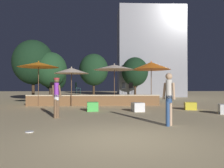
{
  "coord_description": "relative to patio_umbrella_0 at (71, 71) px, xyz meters",
  "views": [
    {
      "loc": [
        -0.53,
        -5.39,
        1.31
      ],
      "look_at": [
        0.0,
        7.07,
        1.48
      ],
      "focal_mm": 35.0,
      "sensor_mm": 36.0,
      "label": 1
    }
  ],
  "objects": [
    {
      "name": "patio_umbrella_1",
      "position": [
        2.96,
        0.39,
        0.28
      ],
      "size": [
        2.9,
        2.9,
        2.96
      ],
      "color": "brown",
      "rests_on": "ground"
    },
    {
      "name": "wooden_deck",
      "position": [
        1.49,
        1.5,
        -2.07
      ],
      "size": [
        9.26,
        2.7,
        0.76
      ],
      "color": "brown",
      "rests_on": "ground"
    },
    {
      "name": "background_tree_2",
      "position": [
        1.03,
        11.77,
        1.0
      ],
      "size": [
        3.53,
        3.53,
        5.36
      ],
      "color": "#3D2B1C",
      "rests_on": "ground"
    },
    {
      "name": "person_0",
      "position": [
        0.18,
        -5.65,
        -1.46
      ],
      "size": [
        0.47,
        0.28,
        1.7
      ],
      "rotation": [
        0.0,
        0.0,
        4.31
      ],
      "color": "brown",
      "rests_on": "ground"
    },
    {
      "name": "bistro_chair_3",
      "position": [
        4.42,
        2.32,
        -1.11
      ],
      "size": [
        0.45,
        0.46,
        0.9
      ],
      "rotation": [
        0.0,
        0.0,
        0.44
      ],
      "color": "#2D3338",
      "rests_on": "wooden_deck"
    },
    {
      "name": "cube_seat_1",
      "position": [
        7.16,
        -2.65,
        -2.2
      ],
      "size": [
        0.74,
        0.74,
        0.44
      ],
      "rotation": [
        0.0,
        0.0,
        -0.22
      ],
      "color": "yellow",
      "rests_on": "ground"
    },
    {
      "name": "bistro_chair_2",
      "position": [
        0.13,
        2.03,
        -1.11
      ],
      "size": [
        0.45,
        0.45,
        0.9
      ],
      "rotation": [
        0.0,
        0.0,
        1.96
      ],
      "color": "#1E4C47",
      "rests_on": "wooden_deck"
    },
    {
      "name": "background_tree_0",
      "position": [
        -2.83,
        6.03,
        0.52
      ],
      "size": [
        3.06,
        3.06,
        4.63
      ],
      "color": "#3D2B1C",
      "rests_on": "ground"
    },
    {
      "name": "ground_plane",
      "position": [
        2.67,
        -9.6,
        -2.42
      ],
      "size": [
        120.0,
        120.0,
        0.0
      ],
      "primitive_type": "plane",
      "color": "#D1B784"
    },
    {
      "name": "background_tree_4",
      "position": [
        -4.55,
        6.3,
        1.26
      ],
      "size": [
        3.9,
        3.9,
        5.83
      ],
      "color": "#3D2B1C",
      "rests_on": "ground"
    },
    {
      "name": "patio_umbrella_2",
      "position": [
        -2.27,
        0.16,
        0.42
      ],
      "size": [
        2.75,
        2.75,
        3.1
      ],
      "color": "brown",
      "rests_on": "ground"
    },
    {
      "name": "cube_seat_2",
      "position": [
        4.0,
        -3.48,
        -2.18
      ],
      "size": [
        0.68,
        0.68,
        0.47
      ],
      "rotation": [
        0.0,
        0.0,
        0.2
      ],
      "color": "white",
      "rests_on": "ground"
    },
    {
      "name": "cube_seat_0",
      "position": [
        1.59,
        -3.16,
        -2.17
      ],
      "size": [
        0.64,
        0.64,
        0.49
      ],
      "rotation": [
        0.0,
        0.0,
        0.1
      ],
      "color": "#4CC651",
      "rests_on": "ground"
    },
    {
      "name": "bistro_chair_0",
      "position": [
        3.7,
        1.73,
        -1.11
      ],
      "size": [
        0.48,
        0.48,
        0.9
      ],
      "rotation": [
        0.0,
        0.0,
        5.43
      ],
      "color": "#2D3338",
      "rests_on": "wooden_deck"
    },
    {
      "name": "distant_building",
      "position": [
        8.51,
        14.4,
        3.48
      ],
      "size": [
        8.57,
        4.88,
        11.78
      ],
      "color": "gray",
      "rests_on": "ground"
    },
    {
      "name": "background_tree_1",
      "position": [
        -2.67,
        6.94,
        -0.24
      ],
      "size": [
        2.3,
        2.3,
        3.45
      ],
      "color": "#3D2B1C",
      "rests_on": "ground"
    },
    {
      "name": "background_tree_3",
      "position": [
        5.93,
        10.5,
        0.67
      ],
      "size": [
        3.09,
        3.09,
        4.8
      ],
      "color": "#3D2B1C",
      "rests_on": "ground"
    },
    {
      "name": "patio_umbrella_3",
      "position": [
        5.61,
        0.49,
        0.4
      ],
      "size": [
        2.78,
        2.78,
        3.17
      ],
      "color": "brown",
      "rests_on": "ground"
    },
    {
      "name": "bistro_chair_1",
      "position": [
        -1.62,
        1.53,
        -1.11
      ],
      "size": [
        0.44,
        0.45,
        0.9
      ],
      "rotation": [
        0.0,
        0.0,
        2.75
      ],
      "color": "#2D3338",
      "rests_on": "wooden_deck"
    },
    {
      "name": "frisbee_disc",
      "position": [
        0.02,
        -8.59,
        -2.4
      ],
      "size": [
        0.24,
        0.24,
        0.03
      ],
      "color": "white",
      "rests_on": "ground"
    },
    {
      "name": "person_1",
      "position": [
        4.36,
        -7.74,
        -1.44
      ],
      "size": [
        0.39,
        0.39,
        1.78
      ],
      "rotation": [
        0.0,
        0.0,
        0.78
      ],
      "color": "#2D4C7F",
      "rests_on": "ground"
    },
    {
      "name": "patio_umbrella_0",
      "position": [
        0.0,
        0.0,
        0.0
      ],
      "size": [
        2.38,
        2.38,
        2.69
      ],
      "color": "brown",
      "rests_on": "ground"
    }
  ]
}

